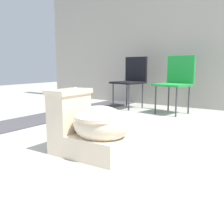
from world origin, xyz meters
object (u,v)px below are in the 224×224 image
Objects in this scene: folding_chair_left at (132,77)px; folding_chair_middle at (177,78)px; boulder_near at (74,101)px; toilet at (91,128)px.

folding_chair_left is 0.80m from folding_chair_middle.
folding_chair_left is 1.03m from boulder_near.
toilet is 0.76× the size of folding_chair_middle.
folding_chair_left reaches higher than toilet.
folding_chair_middle is (0.80, -0.08, 0.00)m from folding_chair_left.
folding_chair_left is at bearing 49.53° from boulder_near.
folding_chair_left is (-0.93, 2.25, 0.29)m from toilet.
toilet is 1.65× the size of boulder_near.
toilet is at bearing 32.82° from folding_chair_left.
toilet is 0.76× the size of folding_chair_left.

